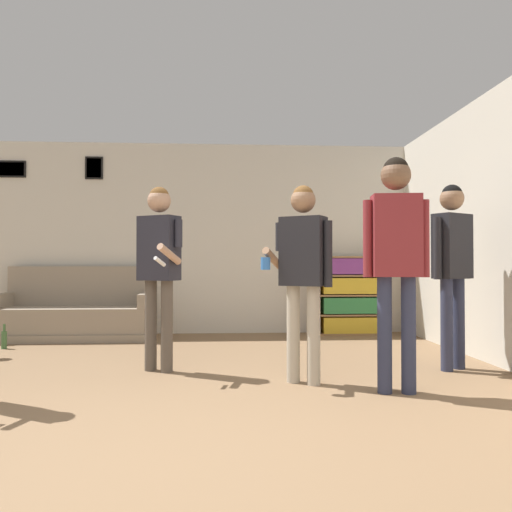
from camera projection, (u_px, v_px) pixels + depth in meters
ground_plane at (128, 459)px, 2.51m from camera, size 20.00×20.00×0.00m
wall_back at (191, 238)px, 7.11m from camera, size 8.57×0.08×2.70m
wall_right at (488, 227)px, 4.99m from camera, size 0.06×6.95×2.70m
couch at (76, 315)px, 6.59m from camera, size 1.99×0.80×0.95m
bookshelf at (349, 295)px, 7.01m from camera, size 0.92×0.30×1.09m
person_player_foreground_center at (159, 257)px, 4.58m from camera, size 0.45×0.59×1.70m
person_watcher_holding_cup at (303, 262)px, 4.11m from camera, size 0.58×0.36×1.63m
person_spectator_near_bookshelf at (396, 246)px, 3.80m from camera, size 0.50×0.24×1.80m
person_spectator_far_right at (452, 255)px, 4.64m from camera, size 0.44×0.35×1.73m
bottle_on_floor at (4, 339)px, 5.78m from camera, size 0.06×0.06×0.29m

